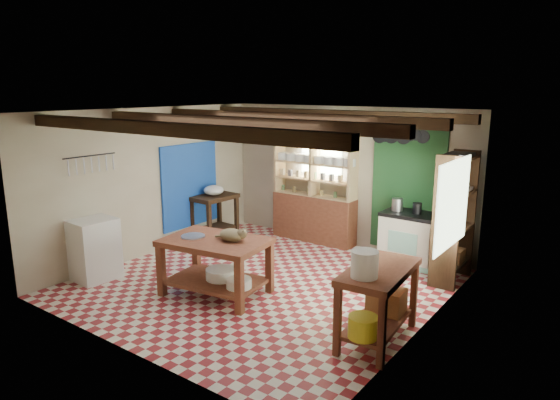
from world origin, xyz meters
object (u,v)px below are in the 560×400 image
Objects in this scene: prep_table at (215,217)px; right_counter at (378,304)px; work_table at (216,267)px; white_cabinet at (95,249)px; cat at (232,235)px; stove at (409,238)px.

prep_table is 4.76m from right_counter.
white_cabinet is (-1.92, -0.68, 0.07)m from work_table.
work_table is 0.56m from cat.
cat is (-2.24, -0.04, 0.46)m from right_counter.
white_cabinet is at bearing -169.23° from work_table.
prep_table is at bearing 119.86° from cat.
prep_table is 0.70× the size of right_counter.
stove reaches higher than prep_table.
cat is at bearing -39.71° from prep_table.
white_cabinet reaches higher than stove.
stove is (1.76, 2.86, 0.03)m from work_table.
right_counter is at bearing -5.82° from work_table.
stove is 0.95× the size of white_cabinet.
work_table is at bearing 178.02° from right_counter.
work_table is 3.36m from stove.
white_cabinet is 4.47m from right_counter.
work_table is 3.82× the size of cat.
cat reaches higher than white_cabinet.
white_cabinet reaches higher than work_table.
white_cabinet reaches higher than right_counter.
right_counter is at bearing 13.29° from white_cabinet.
prep_table is at bearing -165.71° from stove.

